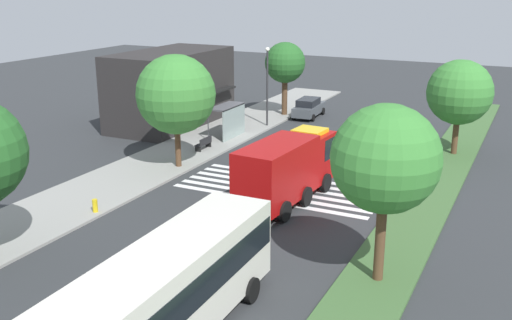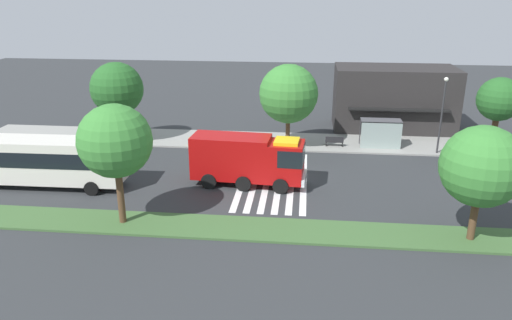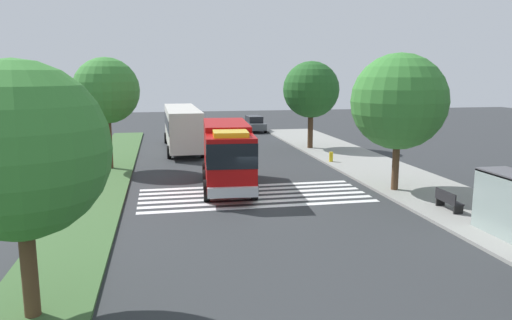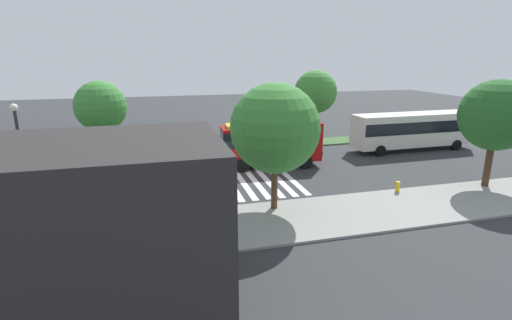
{
  "view_description": "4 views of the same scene",
  "coord_description": "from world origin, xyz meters",
  "px_view_note": "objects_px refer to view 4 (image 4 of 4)",
  "views": [
    {
      "loc": [
        -31.84,
        -13.28,
        11.89
      ],
      "look_at": [
        -1.5,
        1.62,
        1.56
      ],
      "focal_mm": 41.41,
      "sensor_mm": 36.0,
      "label": 1
    },
    {
      "loc": [
        0.75,
        -33.96,
        13.68
      ],
      "look_at": [
        -2.89,
        0.94,
        1.16
      ],
      "focal_mm": 34.26,
      "sensor_mm": 36.0,
      "label": 2
    },
    {
      "loc": [
        22.96,
        -4.69,
        6.38
      ],
      "look_at": [
        -2.87,
        0.37,
        1.66
      ],
      "focal_mm": 33.87,
      "sensor_mm": 36.0,
      "label": 3
    },
    {
      "loc": [
        5.63,
        27.54,
        8.89
      ],
      "look_at": [
        -1.22,
        1.8,
        1.47
      ],
      "focal_mm": 26.51,
      "sensor_mm": 36.0,
      "label": 4
    }
  ],
  "objects_px": {
    "bench_near_shelter": "(205,211)",
    "street_lamp": "(23,159)",
    "fire_truck": "(268,142)",
    "sidewalk_tree_far_west": "(497,115)",
    "transit_bus": "(413,128)",
    "median_tree_far_west": "(315,92)",
    "fire_hydrant": "(398,187)",
    "sidewalk_tree_west": "(275,129)",
    "bus_stop_shelter": "(126,196)",
    "median_tree_west": "(100,107)"
  },
  "relations": [
    {
      "from": "street_lamp",
      "to": "fire_hydrant",
      "type": "bearing_deg",
      "value": -179.74
    },
    {
      "from": "street_lamp",
      "to": "median_tree_far_west",
      "type": "distance_m",
      "value": 27.1
    },
    {
      "from": "bench_near_shelter",
      "to": "street_lamp",
      "type": "height_order",
      "value": "street_lamp"
    },
    {
      "from": "transit_bus",
      "to": "bus_stop_shelter",
      "type": "height_order",
      "value": "transit_bus"
    },
    {
      "from": "transit_bus",
      "to": "bench_near_shelter",
      "type": "xyz_separation_m",
      "value": [
        21.42,
        11.23,
        -1.51
      ]
    },
    {
      "from": "bench_near_shelter",
      "to": "street_lamp",
      "type": "bearing_deg",
      "value": -6.23
    },
    {
      "from": "bus_stop_shelter",
      "to": "sidewalk_tree_west",
      "type": "relative_size",
      "value": 0.48
    },
    {
      "from": "fire_truck",
      "to": "sidewalk_tree_far_west",
      "type": "relative_size",
      "value": 1.15
    },
    {
      "from": "transit_bus",
      "to": "bench_near_shelter",
      "type": "height_order",
      "value": "transit_bus"
    },
    {
      "from": "fire_truck",
      "to": "street_lamp",
      "type": "xyz_separation_m",
      "value": [
        15.18,
        8.47,
        1.92
      ]
    },
    {
      "from": "fire_truck",
      "to": "fire_hydrant",
      "type": "xyz_separation_m",
      "value": [
        -6.44,
        8.37,
        -1.56
      ]
    },
    {
      "from": "bus_stop_shelter",
      "to": "bench_near_shelter",
      "type": "bearing_deg",
      "value": -179.81
    },
    {
      "from": "fire_truck",
      "to": "bench_near_shelter",
      "type": "bearing_deg",
      "value": 59.69
    },
    {
      "from": "fire_hydrant",
      "to": "median_tree_far_west",
      "type": "bearing_deg",
      "value": -92.24
    },
    {
      "from": "bus_stop_shelter",
      "to": "fire_hydrant",
      "type": "height_order",
      "value": "bus_stop_shelter"
    },
    {
      "from": "sidewalk_tree_west",
      "to": "fire_hydrant",
      "type": "bearing_deg",
      "value": -176.72
    },
    {
      "from": "bench_near_shelter",
      "to": "fire_hydrant",
      "type": "relative_size",
      "value": 2.29
    },
    {
      "from": "fire_truck",
      "to": "sidewalk_tree_far_west",
      "type": "bearing_deg",
      "value": 149.96
    },
    {
      "from": "fire_truck",
      "to": "median_tree_far_west",
      "type": "bearing_deg",
      "value": -131.08
    },
    {
      "from": "median_tree_far_west",
      "to": "median_tree_west",
      "type": "bearing_deg",
      "value": 0.0
    },
    {
      "from": "fire_truck",
      "to": "median_tree_far_west",
      "type": "xyz_separation_m",
      "value": [
        -7.04,
        -6.99,
        3.22
      ]
    },
    {
      "from": "median_tree_far_west",
      "to": "street_lamp",
      "type": "bearing_deg",
      "value": 34.81
    },
    {
      "from": "sidewalk_tree_far_west",
      "to": "street_lamp",
      "type": "bearing_deg",
      "value": -0.81
    },
    {
      "from": "bench_near_shelter",
      "to": "street_lamp",
      "type": "relative_size",
      "value": 0.24
    },
    {
      "from": "sidewalk_tree_west",
      "to": "fire_hydrant",
      "type": "height_order",
      "value": "sidewalk_tree_west"
    },
    {
      "from": "sidewalk_tree_west",
      "to": "median_tree_far_west",
      "type": "bearing_deg",
      "value": -120.48
    },
    {
      "from": "sidewalk_tree_west",
      "to": "median_tree_far_west",
      "type": "relative_size",
      "value": 1.0
    },
    {
      "from": "median_tree_far_west",
      "to": "sidewalk_tree_west",
      "type": "bearing_deg",
      "value": 59.52
    },
    {
      "from": "bench_near_shelter",
      "to": "transit_bus",
      "type": "bearing_deg",
      "value": -152.33
    },
    {
      "from": "bench_near_shelter",
      "to": "sidewalk_tree_far_west",
      "type": "height_order",
      "value": "sidewalk_tree_far_west"
    },
    {
      "from": "bus_stop_shelter",
      "to": "street_lamp",
      "type": "height_order",
      "value": "street_lamp"
    },
    {
      "from": "street_lamp",
      "to": "sidewalk_tree_far_west",
      "type": "distance_m",
      "value": 28.25
    },
    {
      "from": "sidewalk_tree_west",
      "to": "bench_near_shelter",
      "type": "bearing_deg",
      "value": 7.52
    },
    {
      "from": "transit_bus",
      "to": "median_tree_far_west",
      "type": "height_order",
      "value": "median_tree_far_west"
    },
    {
      "from": "bus_stop_shelter",
      "to": "sidewalk_tree_west",
      "type": "distance_m",
      "value": 8.74
    },
    {
      "from": "sidewalk_tree_west",
      "to": "median_tree_west",
      "type": "xyz_separation_m",
      "value": [
        11.08,
        -15.85,
        -0.41
      ]
    },
    {
      "from": "bus_stop_shelter",
      "to": "median_tree_west",
      "type": "xyz_separation_m",
      "value": [
        2.91,
        -16.42,
        2.62
      ]
    },
    {
      "from": "fire_truck",
      "to": "transit_bus",
      "type": "distance_m",
      "value": 15.07
    },
    {
      "from": "transit_bus",
      "to": "median_tree_far_west",
      "type": "xyz_separation_m",
      "value": [
        7.91,
        -5.17,
        3.16
      ]
    },
    {
      "from": "transit_bus",
      "to": "median_tree_west",
      "type": "relative_size",
      "value": 1.82
    },
    {
      "from": "median_tree_far_west",
      "to": "fire_hydrant",
      "type": "height_order",
      "value": "median_tree_far_west"
    },
    {
      "from": "street_lamp",
      "to": "sidewalk_tree_far_west",
      "type": "height_order",
      "value": "sidewalk_tree_far_west"
    },
    {
      "from": "fire_truck",
      "to": "transit_bus",
      "type": "height_order",
      "value": "fire_truck"
    },
    {
      "from": "sidewalk_tree_far_west",
      "to": "median_tree_west",
      "type": "relative_size",
      "value": 1.1
    },
    {
      "from": "median_tree_far_west",
      "to": "transit_bus",
      "type": "bearing_deg",
      "value": 146.83
    },
    {
      "from": "fire_hydrant",
      "to": "fire_truck",
      "type": "bearing_deg",
      "value": -52.41
    },
    {
      "from": "bench_near_shelter",
      "to": "fire_hydrant",
      "type": "distance_m",
      "value": 12.95
    },
    {
      "from": "bench_near_shelter",
      "to": "sidewalk_tree_far_west",
      "type": "relative_size",
      "value": 0.22
    },
    {
      "from": "bus_stop_shelter",
      "to": "sidewalk_tree_west",
      "type": "xyz_separation_m",
      "value": [
        -8.18,
        -0.56,
        3.03
      ]
    },
    {
      "from": "bench_near_shelter",
      "to": "median_tree_far_west",
      "type": "height_order",
      "value": "median_tree_far_west"
    }
  ]
}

